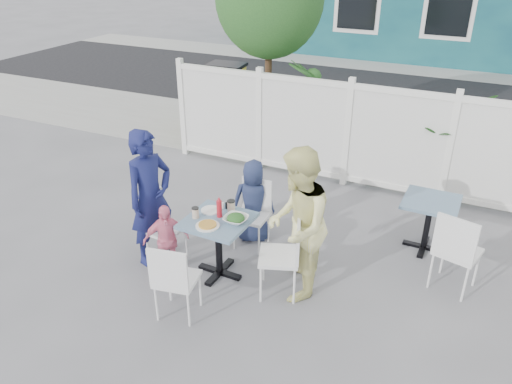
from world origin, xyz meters
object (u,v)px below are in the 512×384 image
at_px(chair_right, 287,249).
at_px(chair_back, 254,208).
at_px(woman, 297,225).
at_px(spare_table, 430,212).
at_px(chair_left, 160,222).
at_px(utility_cabinet, 227,97).
at_px(boy, 254,201).
at_px(man, 150,198).
at_px(toddler, 166,240).
at_px(chair_near, 173,277).
at_px(main_table, 218,232).

distance_m(chair_right, chair_back, 1.05).
bearing_deg(woman, spare_table, 125.87).
bearing_deg(chair_left, utility_cabinet, -157.57).
bearing_deg(utility_cabinet, chair_left, -75.95).
relative_size(chair_left, chair_right, 0.90).
relative_size(chair_right, boy, 0.88).
height_order(man, woman, woman).
bearing_deg(chair_left, toddler, 50.00).
distance_m(utility_cabinet, chair_near, 5.77).
relative_size(chair_near, toddler, 1.00).
distance_m(chair_right, man, 1.68).
distance_m(chair_near, boy, 1.69).
height_order(main_table, woman, woman).
bearing_deg(chair_left, chair_near, 45.54).
height_order(utility_cabinet, chair_left, utility_cabinet).
bearing_deg(man, main_table, -71.40).
xyz_separation_m(main_table, woman, (0.89, 0.08, 0.27)).
height_order(chair_left, chair_back, same).
bearing_deg(boy, main_table, 65.35).
height_order(main_table, spare_table, main_table).
xyz_separation_m(spare_table, toddler, (-2.59, -1.77, -0.08)).
height_order(woman, boy, woman).
distance_m(utility_cabinet, chair_left, 4.73).
height_order(main_table, chair_left, chair_left).
bearing_deg(chair_left, chair_back, 135.92).
bearing_deg(chair_near, toddler, 119.40).
relative_size(main_table, chair_near, 0.82).
bearing_deg(man, utility_cabinet, 33.13).
distance_m(man, toddler, 0.52).
xyz_separation_m(main_table, chair_back, (0.08, 0.76, -0.06)).
relative_size(spare_table, man, 0.41).
bearing_deg(toddler, chair_back, 16.86).
distance_m(spare_table, woman, 1.89).
bearing_deg(spare_table, utility_cabinet, 145.76).
relative_size(spare_table, toddler, 0.77).
bearing_deg(boy, chair_back, 93.71).
relative_size(main_table, chair_back, 0.85).
distance_m(chair_left, toddler, 0.33).
bearing_deg(utility_cabinet, chair_near, -71.60).
bearing_deg(spare_table, woman, -128.43).
height_order(chair_back, chair_near, chair_near).
height_order(main_table, chair_back, chair_back).
bearing_deg(spare_table, chair_back, -158.46).
bearing_deg(man, chair_left, -47.44).
height_order(main_table, man, man).
height_order(chair_near, toddler, same).
bearing_deg(spare_table, chair_near, -131.27).
height_order(utility_cabinet, boy, utility_cabinet).
height_order(man, boy, man).
xyz_separation_m(main_table, chair_near, (-0.04, -0.84, -0.05)).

